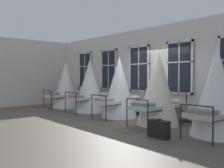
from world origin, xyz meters
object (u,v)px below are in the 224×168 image
(cot_fifth, at_px, (217,92))
(suitcase_dark, at_px, (159,129))
(cot_second, at_px, (90,86))
(cot_first, at_px, (66,85))
(cot_third, at_px, (119,88))
(cot_fourth, at_px, (158,88))

(cot_fifth, relative_size, suitcase_dark, 4.08)
(cot_second, bearing_deg, suitcase_dark, -105.60)
(cot_first, distance_m, cot_third, 3.68)
(cot_fourth, bearing_deg, cot_fifth, -90.80)
(suitcase_dark, bearing_deg, cot_fifth, 54.84)
(cot_first, xyz_separation_m, cot_second, (1.85, 0.08, -0.00))
(cot_third, xyz_separation_m, suitcase_dark, (2.92, -1.35, -0.87))
(cot_first, bearing_deg, cot_second, -86.09)
(cot_third, bearing_deg, cot_fifth, -90.13)
(suitcase_dark, bearing_deg, cot_fourth, 127.42)
(cot_first, bearing_deg, suitcase_dark, -99.23)
(cot_fourth, distance_m, suitcase_dark, 1.92)
(cot_second, xyz_separation_m, cot_fourth, (3.68, -0.04, 0.06))
(cot_second, height_order, cot_fifth, cot_fifth)
(cot_fifth, distance_m, suitcase_dark, 1.77)
(cot_first, relative_size, cot_second, 1.00)
(cot_third, xyz_separation_m, cot_fifth, (3.75, -0.08, 0.04))
(suitcase_dark, bearing_deg, cot_second, 162.17)
(cot_second, bearing_deg, cot_first, 92.44)
(cot_fourth, xyz_separation_m, suitcase_dark, (1.07, -1.30, -0.93))
(cot_second, relative_size, cot_fifth, 0.97)
(cot_fourth, bearing_deg, cot_third, 88.20)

